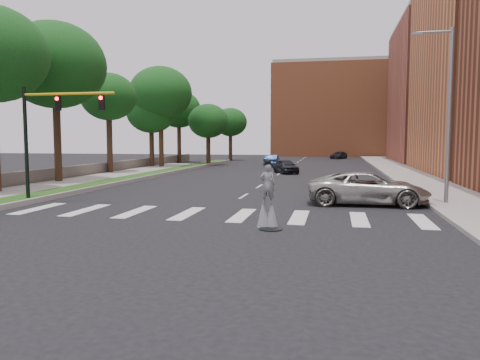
# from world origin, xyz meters

# --- Properties ---
(ground_plane) EXTENTS (160.00, 160.00, 0.00)m
(ground_plane) POSITION_xyz_m (0.00, 0.00, 0.00)
(ground_plane) COLOR black
(ground_plane) RESTS_ON ground
(grass_median) EXTENTS (2.00, 60.00, 0.25)m
(grass_median) POSITION_xyz_m (-11.50, 20.00, 0.12)
(grass_median) COLOR #1F4914
(grass_median) RESTS_ON ground
(median_curb) EXTENTS (0.20, 60.00, 0.28)m
(median_curb) POSITION_xyz_m (-10.45, 20.00, 0.14)
(median_curb) COLOR #989892
(median_curb) RESTS_ON ground
(sidewalk_left) EXTENTS (4.00, 60.00, 0.18)m
(sidewalk_left) POSITION_xyz_m (-14.50, 10.00, 0.09)
(sidewalk_left) COLOR gray
(sidewalk_left) RESTS_ON ground
(sidewalk_right) EXTENTS (5.00, 90.00, 0.18)m
(sidewalk_right) POSITION_xyz_m (12.50, 25.00, 0.09)
(sidewalk_right) COLOR gray
(sidewalk_right) RESTS_ON ground
(stone_wall) EXTENTS (0.50, 56.00, 1.10)m
(stone_wall) POSITION_xyz_m (-17.00, 22.00, 0.55)
(stone_wall) COLOR #5A554D
(stone_wall) RESTS_ON ground
(manhole) EXTENTS (0.90, 0.90, 0.04)m
(manhole) POSITION_xyz_m (3.00, -2.00, 0.02)
(manhole) COLOR black
(manhole) RESTS_ON ground
(building_far) EXTENTS (16.00, 22.00, 20.00)m
(building_far) POSITION_xyz_m (22.00, 54.00, 10.00)
(building_far) COLOR #A9523E
(building_far) RESTS_ON ground
(building_backdrop) EXTENTS (26.00, 14.00, 18.00)m
(building_backdrop) POSITION_xyz_m (6.00, 78.00, 9.00)
(building_backdrop) COLOR #C86C3F
(building_backdrop) RESTS_ON ground
(streetlight) EXTENTS (2.05, 0.20, 9.00)m
(streetlight) POSITION_xyz_m (10.90, 6.00, 4.90)
(streetlight) COLOR slate
(streetlight) RESTS_ON ground
(traffic_signal) EXTENTS (5.30, 0.23, 6.20)m
(traffic_signal) POSITION_xyz_m (-9.78, 3.00, 4.15)
(traffic_signal) COLOR black
(traffic_signal) RESTS_ON ground
(stilt_performer) EXTENTS (0.84, 0.57, 2.68)m
(stilt_performer) POSITION_xyz_m (2.80, -1.50, 1.01)
(stilt_performer) COLOR black
(stilt_performer) RESTS_ON ground
(suv_crossing) EXTENTS (6.25, 2.91, 1.73)m
(suv_crossing) POSITION_xyz_m (7.09, 5.77, 0.87)
(suv_crossing) COLOR #A6A39C
(suv_crossing) RESTS_ON ground
(car_near) EXTENTS (3.28, 4.51, 1.43)m
(car_near) POSITION_xyz_m (0.56, 27.13, 0.71)
(car_near) COLOR black
(car_near) RESTS_ON ground
(car_mid) EXTENTS (1.62, 4.47, 1.47)m
(car_mid) POSITION_xyz_m (-2.32, 38.23, 0.73)
(car_mid) COLOR navy
(car_mid) RESTS_ON ground
(car_far) EXTENTS (3.38, 4.62, 1.24)m
(car_far) POSITION_xyz_m (6.00, 62.60, 0.62)
(car_far) COLOR black
(car_far) RESTS_ON ground
(tree_2) EXTENTS (7.71, 7.71, 12.32)m
(tree_2) POSITION_xyz_m (-15.71, 13.25, 9.02)
(tree_2) COLOR black
(tree_2) RESTS_ON ground
(tree_3) EXTENTS (5.40, 5.40, 9.83)m
(tree_3) POSITION_xyz_m (-16.33, 22.99, 7.47)
(tree_3) COLOR black
(tree_3) RESTS_ON ground
(tree_4) EXTENTS (7.37, 7.37, 11.90)m
(tree_4) POSITION_xyz_m (-14.84, 33.03, 8.73)
(tree_4) COLOR black
(tree_4) RESTS_ON ground
(tree_5) EXTENTS (6.21, 6.21, 10.28)m
(tree_5) POSITION_xyz_m (-16.50, 44.38, 7.59)
(tree_5) COLOR black
(tree_5) RESTS_ON ground
(tree_6) EXTENTS (5.17, 5.17, 7.93)m
(tree_6) POSITION_xyz_m (-10.75, 39.13, 5.69)
(tree_6) COLOR black
(tree_6) RESTS_ON ground
(tree_7) EXTENTS (5.26, 5.26, 8.30)m
(tree_7) POSITION_xyz_m (-10.95, 53.14, 6.02)
(tree_7) COLOR black
(tree_7) RESTS_ON ground
(tree_8) EXTENTS (5.88, 5.88, 9.12)m
(tree_8) POSITION_xyz_m (-16.15, 33.31, 6.59)
(tree_8) COLOR black
(tree_8) RESTS_ON ground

